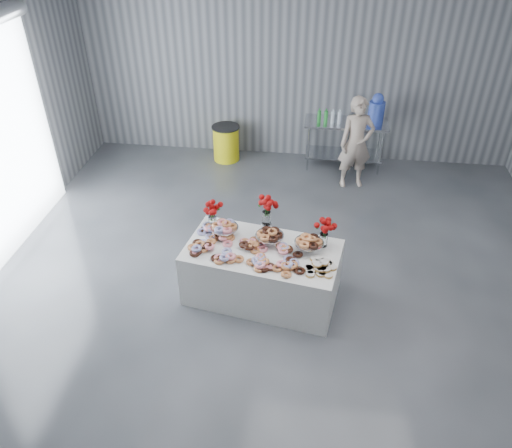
{
  "coord_description": "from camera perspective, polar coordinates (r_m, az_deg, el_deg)",
  "views": [
    {
      "loc": [
        0.34,
        -4.48,
        4.55
      ],
      "look_at": [
        -0.32,
        0.71,
        0.89
      ],
      "focal_mm": 35.0,
      "sensor_mm": 36.0,
      "label": 1
    }
  ],
  "objects": [
    {
      "name": "cake_stand_mid",
      "position": [
        6.2,
        1.58,
        -1.18
      ],
      "size": [
        0.36,
        0.36,
        0.17
      ],
      "color": "silver",
      "rests_on": "display_table"
    },
    {
      "name": "cake_stand_left",
      "position": [
        6.36,
        -3.64,
        -0.25
      ],
      "size": [
        0.36,
        0.36,
        0.17
      ],
      "color": "silver",
      "rests_on": "display_table"
    },
    {
      "name": "person",
      "position": [
        8.77,
        11.38,
        9.05
      ],
      "size": [
        0.66,
        0.52,
        1.62
      ],
      "primitive_type": "imported",
      "rotation": [
        0.0,
        0.0,
        0.24
      ],
      "color": "#CC8C93",
      "rests_on": "ground"
    },
    {
      "name": "ground",
      "position": [
        6.39,
        2.09,
        -10.4
      ],
      "size": [
        9.0,
        9.0,
        0.0
      ],
      "primitive_type": "plane",
      "color": "#34363B",
      "rests_on": "ground"
    },
    {
      "name": "bouquet_right",
      "position": [
        6.13,
        7.84,
        -0.24
      ],
      "size": [
        0.26,
        0.26,
        0.42
      ],
      "color": "white",
      "rests_on": "display_table"
    },
    {
      "name": "bouquet_left",
      "position": [
        6.41,
        -5.06,
        1.69
      ],
      "size": [
        0.26,
        0.26,
        0.42
      ],
      "color": "white",
      "rests_on": "display_table"
    },
    {
      "name": "bouquet_center",
      "position": [
        6.25,
        1.23,
        1.78
      ],
      "size": [
        0.26,
        0.26,
        0.57
      ],
      "color": "silver",
      "rests_on": "display_table"
    },
    {
      "name": "trash_barrel",
      "position": [
        9.7,
        -3.43,
        9.23
      ],
      "size": [
        0.53,
        0.53,
        0.68
      ],
      "rotation": [
        0.0,
        0.0,
        -0.18
      ],
      "color": "yellow",
      "rests_on": "ground"
    },
    {
      "name": "cake_stand_right",
      "position": [
        6.12,
        6.1,
        -1.98
      ],
      "size": [
        0.36,
        0.36,
        0.17
      ],
      "color": "silver",
      "rests_on": "display_table"
    },
    {
      "name": "water_jug",
      "position": [
        9.29,
        13.61,
        12.55
      ],
      "size": [
        0.28,
        0.28,
        0.55
      ],
      "color": "#4261E2",
      "rests_on": "prep_table"
    },
    {
      "name": "drink_bottles",
      "position": [
        9.18,
        8.38,
        12.12
      ],
      "size": [
        0.54,
        0.08,
        0.27
      ],
      "primitive_type": null,
      "color": "#268C33",
      "rests_on": "prep_table"
    },
    {
      "name": "donut_mounds",
      "position": [
        6.12,
        0.69,
        -2.89
      ],
      "size": [
        1.91,
        1.09,
        0.09
      ],
      "primitive_type": null,
      "rotation": [
        0.0,
        0.0,
        -0.17
      ],
      "color": "#C77948",
      "rests_on": "display_table"
    },
    {
      "name": "prep_table",
      "position": [
        9.45,
        10.13,
        9.87
      ],
      "size": [
        1.5,
        0.6,
        0.9
      ],
      "color": "silver",
      "rests_on": "ground"
    },
    {
      "name": "room_walls",
      "position": [
        4.97,
        -0.4,
        12.39
      ],
      "size": [
        8.04,
        9.04,
        4.02
      ],
      "color": "gray",
      "rests_on": "ground"
    },
    {
      "name": "display_table",
      "position": [
        6.42,
        0.71,
        -5.58
      ],
      "size": [
        2.04,
        1.3,
        0.75
      ],
      "primitive_type": "cube",
      "rotation": [
        0.0,
        0.0,
        -0.17
      ],
      "color": "white",
      "rests_on": "ground"
    },
    {
      "name": "danish_pile",
      "position": [
        5.91,
        7.34,
        -4.65
      ],
      "size": [
        0.48,
        0.48,
        0.11
      ],
      "primitive_type": null,
      "color": "silver",
      "rests_on": "display_table"
    }
  ]
}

